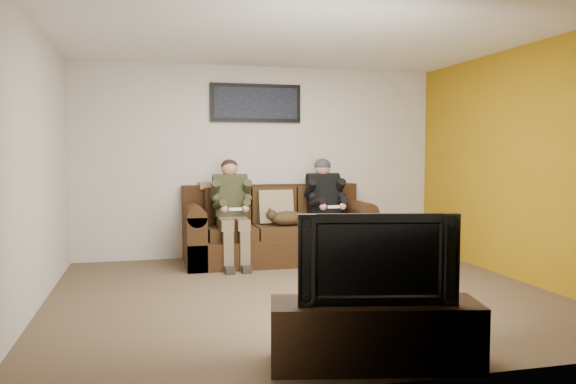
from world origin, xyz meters
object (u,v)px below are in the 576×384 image
object	(u,v)px
cat	(286,218)
framed_poster	(256,103)
sofa	(276,232)
person_left	(232,205)
person_right	(326,203)
television	(376,257)
tv_stand	(375,334)

from	to	relation	value
cat	framed_poster	size ratio (longest dim) A/B	0.53
sofa	framed_poster	xyz separation A→B (m)	(-0.20, 0.38, 1.73)
person_left	framed_poster	size ratio (longest dim) A/B	1.07
person_right	television	size ratio (longest dim) A/B	1.29
sofa	cat	xyz separation A→B (m)	(0.08, -0.23, 0.21)
cat	framed_poster	bearing A→B (deg)	114.54
tv_stand	television	world-z (taller)	television
television	person_right	bearing A→B (deg)	89.39
cat	tv_stand	size ratio (longest dim) A/B	0.47
sofa	tv_stand	world-z (taller)	sofa
sofa	person_right	world-z (taller)	person_right
sofa	framed_poster	distance (m)	1.78
tv_stand	person_left	bearing A→B (deg)	109.14
cat	television	world-z (taller)	television
person_left	person_right	xyz separation A→B (m)	(1.25, 0.00, 0.00)
cat	tv_stand	bearing A→B (deg)	-94.23
framed_poster	tv_stand	size ratio (longest dim) A/B	0.90
cat	framed_poster	xyz separation A→B (m)	(-0.28, 0.61, 1.52)
person_left	cat	size ratio (longest dim) A/B	2.04
person_right	television	bearing A→B (deg)	-102.75
framed_poster	television	distance (m)	4.38
cat	framed_poster	distance (m)	1.66
framed_poster	cat	bearing A→B (deg)	-65.46
framed_poster	tv_stand	world-z (taller)	framed_poster
sofa	tv_stand	size ratio (longest dim) A/B	1.74
television	framed_poster	bearing A→B (deg)	102.34
person_left	person_right	world-z (taller)	person_right
cat	television	bearing A→B (deg)	-94.23
sofa	person_right	distance (m)	0.77
tv_stand	person_right	bearing A→B (deg)	89.39
sofa	framed_poster	bearing A→B (deg)	117.79
person_left	tv_stand	world-z (taller)	person_left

